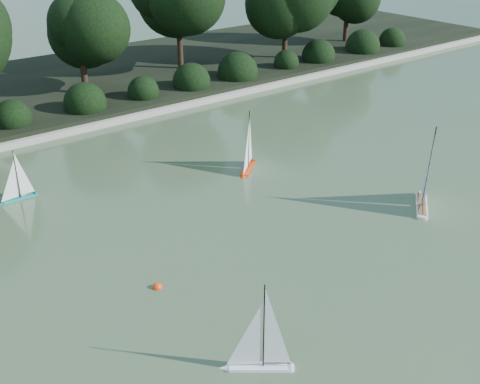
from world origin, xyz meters
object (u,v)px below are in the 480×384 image
at_px(sailboat_white_a, 254,356).
at_px(sailboat_teal, 15,192).
at_px(sailboat_white_b, 423,191).
at_px(sailboat_orange, 247,161).
at_px(race_buoy, 157,288).

height_order(sailboat_white_a, sailboat_teal, sailboat_white_a).
distance_m(sailboat_white_a, sailboat_white_b, 6.15).
distance_m(sailboat_orange, sailboat_teal, 5.21).
xyz_separation_m(sailboat_orange, race_buoy, (-4.15, -2.81, -0.24)).
bearing_deg(sailboat_teal, race_buoy, -81.05).
distance_m(sailboat_white_a, sailboat_orange, 6.68).
bearing_deg(sailboat_orange, sailboat_white_b, -63.11).
distance_m(sailboat_white_b, race_buoy, 6.05).
distance_m(sailboat_white_b, sailboat_teal, 8.65).
bearing_deg(race_buoy, sailboat_teal, 98.95).
xyz_separation_m(sailboat_white_b, race_buoy, (-5.99, 0.81, -0.30)).
distance_m(sailboat_white_a, race_buoy, 2.49).
bearing_deg(sailboat_orange, sailboat_teal, 159.50).
xyz_separation_m(sailboat_white_a, sailboat_teal, (-0.80, 7.12, -0.04)).
bearing_deg(sailboat_white_b, sailboat_teal, 140.95).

